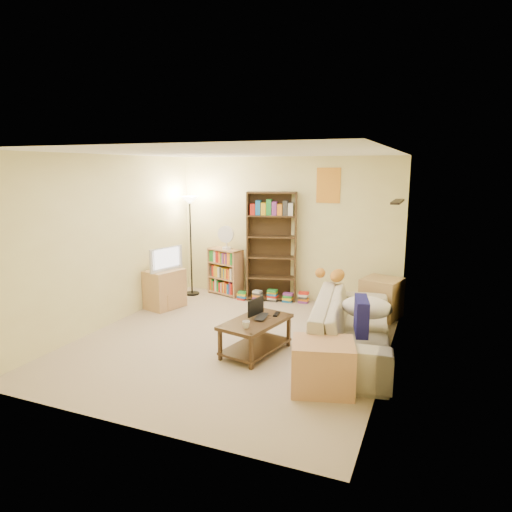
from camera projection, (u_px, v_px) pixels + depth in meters
name	position (u px, v px, depth m)	size (l,w,h in m)	color
room	(233.00, 222.00, 5.88)	(4.50, 4.54, 2.52)	tan
sofa	(352.00, 326.00, 5.75)	(1.25, 2.47, 0.69)	#BFB59F
navy_pillow	(361.00, 316.00, 5.18)	(0.45, 0.14, 0.41)	#141354
cream_blanket	(367.00, 307.00, 5.72)	(0.63, 0.45, 0.27)	silver
tabby_cat	(334.00, 275.00, 6.60)	(0.55, 0.25, 0.19)	#C07628
coffee_table	(256.00, 332.00, 5.74)	(0.74, 1.07, 0.43)	#402D18
laptop	(265.00, 317.00, 5.78)	(0.25, 0.34, 0.02)	black
laptop_screen	(256.00, 307.00, 5.84)	(0.01, 0.33, 0.22)	white
mug	(246.00, 325.00, 5.42)	(0.11, 0.11, 0.09)	white
tv_remote	(277.00, 314.00, 5.91)	(0.05, 0.17, 0.02)	black
tv_stand	(165.00, 289.00, 7.61)	(0.43, 0.60, 0.64)	tan
television	(163.00, 259.00, 7.51)	(0.27, 0.67, 0.39)	black
tall_bookshelf	(272.00, 244.00, 7.94)	(0.90, 0.49, 1.91)	#46301A
short_bookshelf	(225.00, 272.00, 8.38)	(0.71, 0.45, 0.85)	tan
desk_fan	(226.00, 237.00, 8.20)	(0.30, 0.17, 0.43)	white
floor_lamp	(190.00, 217.00, 8.19)	(0.31, 0.31, 1.81)	black
side_table	(381.00, 298.00, 7.12)	(0.54, 0.54, 0.62)	tan
end_cabinet	(323.00, 366.00, 4.78)	(0.64, 0.53, 0.53)	tan
book_stacks	(274.00, 296.00, 8.00)	(1.23, 0.36, 0.21)	red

